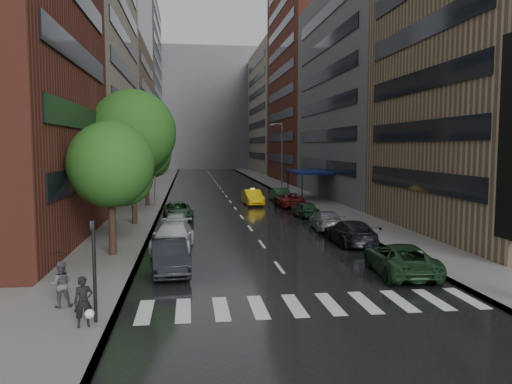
{
  "coord_description": "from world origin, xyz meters",
  "views": [
    {
      "loc": [
        -4.42,
        -20.15,
        6.06
      ],
      "look_at": [
        0.0,
        12.76,
        3.0
      ],
      "focal_mm": 35.0,
      "sensor_mm": 36.0,
      "label": 1
    }
  ],
  "objects": [
    {
      "name": "sidewalk_left",
      "position": [
        -9.0,
        50.0,
        0.07
      ],
      "size": [
        4.0,
        140.0,
        0.15
      ],
      "primitive_type": "cube",
      "color": "gray",
      "rests_on": "ground"
    },
    {
      "name": "parked_cars_right",
      "position": [
        5.4,
        16.37,
        0.73
      ],
      "size": [
        2.99,
        36.81,
        1.52
      ],
      "color": "#17331A",
      "rests_on": "ground"
    },
    {
      "name": "street_lamp_right",
      "position": [
        7.72,
        45.0,
        4.89
      ],
      "size": [
        1.74,
        0.22,
        9.0
      ],
      "color": "gray",
      "rests_on": "sidewalk_right"
    },
    {
      "name": "tree_near",
      "position": [
        -8.6,
        7.47,
        5.06
      ],
      "size": [
        4.65,
        4.65,
        7.41
      ],
      "color": "#382619",
      "rests_on": "ground"
    },
    {
      "name": "traffic_light",
      "position": [
        -7.6,
        -3.26,
        2.23
      ],
      "size": [
        0.18,
        0.15,
        3.45
      ],
      "color": "black",
      "rests_on": "sidewalk_left"
    },
    {
      "name": "road",
      "position": [
        0.0,
        50.0,
        0.01
      ],
      "size": [
        14.0,
        140.0,
        0.01
      ],
      "primitive_type": "cube",
      "color": "black",
      "rests_on": "ground"
    },
    {
      "name": "tree_mid",
      "position": [
        -8.6,
        18.56,
        7.07
      ],
      "size": [
        6.48,
        6.48,
        10.32
      ],
      "color": "#382619",
      "rests_on": "ground"
    },
    {
      "name": "buildings_left",
      "position": [
        -15.0,
        58.79,
        15.99
      ],
      "size": [
        8.0,
        108.0,
        38.0
      ],
      "color": "maroon",
      "rests_on": "ground"
    },
    {
      "name": "crosswalk",
      "position": [
        0.2,
        -2.0,
        0.01
      ],
      "size": [
        13.15,
        2.8,
        0.01
      ],
      "color": "silver",
      "rests_on": "ground"
    },
    {
      "name": "taxi",
      "position": [
        2.06,
        30.74,
        0.79
      ],
      "size": [
        1.95,
        4.88,
        1.58
      ],
      "primitive_type": "imported",
      "rotation": [
        0.0,
        0.0,
        0.06
      ],
      "color": "yellow",
      "rests_on": "ground"
    },
    {
      "name": "ped_black_umbrella",
      "position": [
        -9.15,
        -1.44,
        1.38
      ],
      "size": [
        0.96,
        0.98,
        2.09
      ],
      "color": "#4E4D52",
      "rests_on": "sidewalk_left"
    },
    {
      "name": "sidewalk_right",
      "position": [
        9.0,
        50.0,
        0.07
      ],
      "size": [
        4.0,
        140.0,
        0.15
      ],
      "primitive_type": "cube",
      "color": "gray",
      "rests_on": "ground"
    },
    {
      "name": "parked_cars_left",
      "position": [
        -5.4,
        12.36,
        0.75
      ],
      "size": [
        2.78,
        23.15,
        1.57
      ],
      "color": "black",
      "rests_on": "ground"
    },
    {
      "name": "awning",
      "position": [
        8.98,
        35.0,
        3.13
      ],
      "size": [
        4.0,
        8.0,
        3.12
      ],
      "color": "navy",
      "rests_on": "sidewalk_right"
    },
    {
      "name": "street_lamp_left",
      "position": [
        -7.72,
        30.0,
        4.89
      ],
      "size": [
        1.74,
        0.22,
        9.0
      ],
      "color": "gray",
      "rests_on": "sidewalk_left"
    },
    {
      "name": "building_far",
      "position": [
        0.0,
        118.0,
        16.0
      ],
      "size": [
        40.0,
        14.0,
        32.0
      ],
      "primitive_type": "cube",
      "color": "slate",
      "rests_on": "ground"
    },
    {
      "name": "ped_bag_walker",
      "position": [
        -7.89,
        -3.64,
        0.96
      ],
      "size": [
        0.71,
        0.55,
        1.67
      ],
      "color": "black",
      "rests_on": "sidewalk_left"
    },
    {
      "name": "buildings_right",
      "position": [
        15.0,
        56.7,
        15.03
      ],
      "size": [
        8.05,
        109.1,
        36.0
      ],
      "color": "#937A5B",
      "rests_on": "ground"
    },
    {
      "name": "tree_far",
      "position": [
        -8.6,
        30.54,
        5.34
      ],
      "size": [
        4.9,
        4.9,
        7.8
      ],
      "color": "#382619",
      "rests_on": "ground"
    },
    {
      "name": "ground",
      "position": [
        0.0,
        0.0,
        0.0
      ],
      "size": [
        220.0,
        220.0,
        0.0
      ],
      "primitive_type": "plane",
      "color": "gray",
      "rests_on": "ground"
    }
  ]
}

